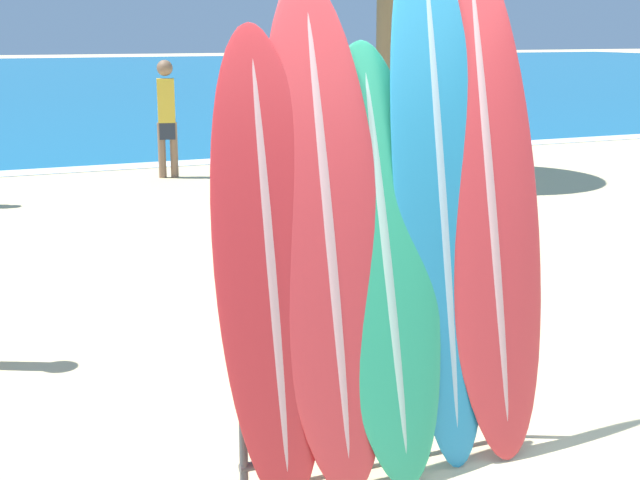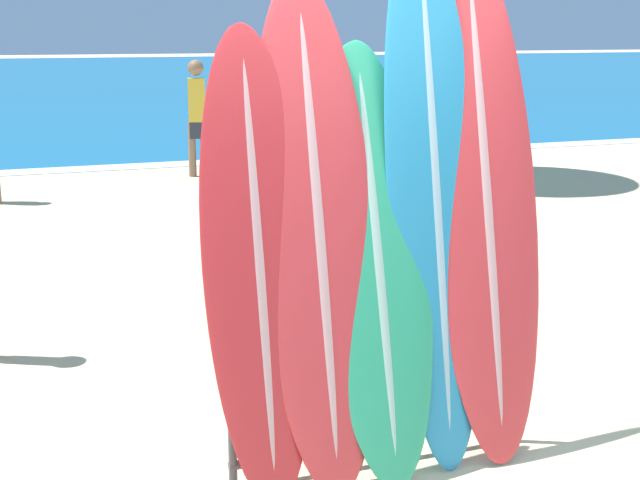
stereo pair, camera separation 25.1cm
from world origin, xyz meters
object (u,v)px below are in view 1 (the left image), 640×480
(surfboard_slot_4, at_px, (487,200))
(person_far_right, at_px, (279,204))
(surfboard_slot_3, at_px, (440,196))
(person_far_left, at_px, (167,114))
(surfboard_rack, at_px, (385,367))
(surfboard_slot_0, at_px, (269,267))
(surfboard_slot_1, at_px, (327,236))
(surfboard_slot_2, at_px, (384,263))

(surfboard_slot_4, height_order, person_far_right, surfboard_slot_4)
(surfboard_slot_3, distance_m, person_far_left, 9.10)
(surfboard_rack, height_order, person_far_right, person_far_right)
(surfboard_slot_0, xyz_separation_m, surfboard_slot_3, (0.90, 0.05, 0.25))
(surfboard_slot_1, bearing_deg, surfboard_slot_0, -175.28)
(surfboard_slot_3, distance_m, surfboard_slot_4, 0.27)
(person_far_left, bearing_deg, surfboard_rack, 94.67)
(surfboard_slot_0, distance_m, surfboard_slot_4, 1.19)
(surfboard_rack, distance_m, surfboard_slot_2, 0.53)
(surfboard_slot_0, height_order, person_far_right, surfboard_slot_0)
(surfboard_slot_0, xyz_separation_m, surfboard_slot_4, (1.17, 0.04, 0.21))
(person_far_left, bearing_deg, surfboard_slot_4, 98.26)
(person_far_left, relative_size, person_far_right, 0.94)
(surfboard_slot_3, bearing_deg, person_far_right, 95.58)
(person_far_left, xyz_separation_m, person_far_right, (-1.03, -7.30, 0.06))
(surfboard_slot_1, xyz_separation_m, person_far_right, (0.44, 1.78, -0.20))
(surfboard_slot_1, distance_m, person_far_left, 9.20)
(surfboard_slot_4, distance_m, person_far_right, 1.84)
(surfboard_slot_2, xyz_separation_m, person_far_right, (0.15, 1.81, -0.05))
(surfboard_slot_0, xyz_separation_m, surfboard_slot_1, (0.29, 0.02, 0.11))
(surfboard_slot_4, bearing_deg, person_far_left, 86.27)
(surfboard_slot_2, bearing_deg, surfboard_slot_1, 174.17)
(surfboard_slot_2, bearing_deg, surfboard_slot_4, 4.58)
(surfboard_slot_0, distance_m, surfboard_slot_3, 0.93)
(surfboard_slot_1, xyz_separation_m, surfboard_slot_2, (0.28, -0.03, -0.15))
(surfboard_slot_3, height_order, surfboard_slot_4, surfboard_slot_3)
(person_far_right, bearing_deg, surfboard_slot_4, 158.40)
(surfboard_slot_1, relative_size, surfboard_slot_4, 0.92)
(surfboard_slot_2, bearing_deg, person_far_right, 85.16)
(surfboard_slot_2, height_order, person_far_left, surfboard_slot_2)
(surfboard_slot_4, bearing_deg, surfboard_rack, -175.59)
(surfboard_slot_3, height_order, person_far_right, surfboard_slot_3)
(surfboard_slot_3, xyz_separation_m, person_far_right, (-0.17, 1.75, -0.34))
(surfboard_slot_2, relative_size, person_far_right, 1.15)
(surfboard_slot_0, xyz_separation_m, person_far_left, (1.76, 9.10, -0.15))
(person_far_left, bearing_deg, surfboard_slot_1, 92.80)
(surfboard_slot_3, relative_size, surfboard_slot_4, 1.03)
(surfboard_slot_0, relative_size, person_far_left, 1.27)
(surfboard_rack, distance_m, surfboard_slot_3, 0.87)
(surfboard_slot_1, height_order, surfboard_slot_4, surfboard_slot_4)
(surfboard_slot_0, height_order, surfboard_slot_4, surfboard_slot_4)
(person_far_right, bearing_deg, surfboard_slot_2, 139.46)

